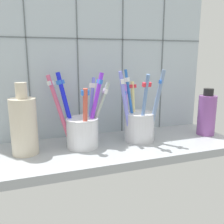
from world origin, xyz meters
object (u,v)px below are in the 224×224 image
(toothbrush_cup_left, at_px, (82,128))
(ceramic_vase, at_px, (24,125))
(soap_bottle, at_px, (206,114))
(toothbrush_cup_right, at_px, (139,123))

(toothbrush_cup_left, distance_m, ceramic_vase, 0.14)
(toothbrush_cup_left, bearing_deg, ceramic_vase, -179.52)
(ceramic_vase, xyz_separation_m, soap_bottle, (0.49, -0.01, -0.01))
(toothbrush_cup_right, bearing_deg, toothbrush_cup_left, 179.03)
(toothbrush_cup_right, xyz_separation_m, soap_bottle, (0.20, -0.01, 0.01))
(toothbrush_cup_left, relative_size, soap_bottle, 1.39)
(toothbrush_cup_right, relative_size, ceramic_vase, 1.15)
(toothbrush_cup_left, height_order, toothbrush_cup_right, toothbrush_cup_right)
(ceramic_vase, bearing_deg, soap_bottle, -1.51)
(toothbrush_cup_right, distance_m, ceramic_vase, 0.29)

